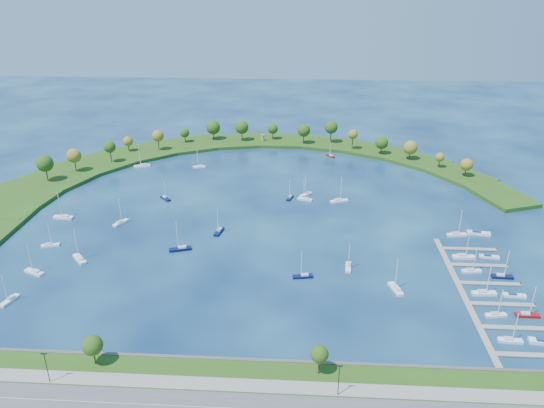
# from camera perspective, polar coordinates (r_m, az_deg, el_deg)

# --- Properties ---
(ground) EXTENTS (700.00, 700.00, 0.00)m
(ground) POSITION_cam_1_polar(r_m,az_deg,el_deg) (246.73, -1.23, -1.29)
(ground) COLOR #071640
(ground) RESTS_ON ground
(breakwater) EXTENTS (286.74, 247.64, 2.00)m
(breakwater) POSITION_cam_1_polar(r_m,az_deg,el_deg) (297.56, -9.42, 3.15)
(breakwater) COLOR #2C4B14
(breakwater) RESTS_ON ground
(breakwater_trees) EXTENTS (238.22, 92.88, 14.82)m
(breakwater_trees) POSITION_cam_1_polar(r_m,az_deg,el_deg) (325.92, -2.77, 7.11)
(breakwater_trees) COLOR #382314
(breakwater_trees) RESTS_ON breakwater
(harbor_tower) EXTENTS (2.60, 2.60, 4.26)m
(harbor_tower) POSITION_cam_1_polar(r_m,az_deg,el_deg) (352.37, -1.03, 7.35)
(harbor_tower) COLOR gray
(harbor_tower) RESTS_ON breakwater
(dock_system) EXTENTS (24.28, 82.00, 1.60)m
(dock_system) POSITION_cam_1_polar(r_m,az_deg,el_deg) (203.82, 22.26, -9.09)
(dock_system) COLOR gray
(dock_system) RESTS_ON ground
(moored_boat_0) EXTENTS (4.88, 9.02, 12.77)m
(moored_boat_0) POSITION_cam_1_polar(r_m,az_deg,el_deg) (195.90, 13.54, -9.03)
(moored_boat_0) COLOR white
(moored_boat_0) RESTS_ON ground
(moored_boat_1) EXTENTS (8.15, 8.68, 13.69)m
(moored_boat_1) POSITION_cam_1_polar(r_m,az_deg,el_deg) (222.77, -20.50, -5.66)
(moored_boat_1) COLOR white
(moored_boat_1) RESTS_ON ground
(moored_boat_2) EXTENTS (6.82, 7.08, 11.29)m
(moored_boat_2) POSITION_cam_1_polar(r_m,az_deg,el_deg) (269.37, 3.79, 1.13)
(moored_boat_2) COLOR white
(moored_boat_2) RESTS_ON ground
(moored_boat_3) EXTENTS (6.65, 6.89, 11.00)m
(moored_boat_3) POSITION_cam_1_polar(r_m,az_deg,el_deg) (269.68, -11.70, 0.68)
(moored_boat_3) COLOR #0A103E
(moored_boat_3) RESTS_ON ground
(moored_boat_4) EXTENTS (2.88, 7.79, 11.20)m
(moored_boat_4) POSITION_cam_1_polar(r_m,az_deg,el_deg) (206.01, 8.44, -6.81)
(moored_boat_4) COLOR white
(moored_boat_4) RESTS_ON ground
(moored_boat_5) EXTENTS (9.48, 5.26, 13.43)m
(moored_boat_5) POSITION_cam_1_polar(r_m,az_deg,el_deg) (219.54, -10.09, -4.84)
(moored_boat_5) COLOR #0A103E
(moored_boat_5) RESTS_ON ground
(moored_boat_6) EXTENTS (4.27, 8.11, 11.48)m
(moored_boat_6) POSITION_cam_1_polar(r_m,az_deg,el_deg) (206.67, -27.02, -9.38)
(moored_boat_6) COLOR white
(moored_boat_6) RESTS_ON ground
(moored_boat_7) EXTENTS (7.94, 3.40, 11.31)m
(moored_boat_7) POSITION_cam_1_polar(r_m,az_deg,el_deg) (198.28, 3.44, -7.90)
(moored_boat_7) COLOR #0A103E
(moored_boat_7) RESTS_ON ground
(moored_boat_8) EXTENTS (9.91, 5.75, 14.06)m
(moored_boat_8) POSITION_cam_1_polar(r_m,az_deg,el_deg) (318.66, -14.16, 4.15)
(moored_boat_8) COLOR white
(moored_boat_8) RESTS_ON ground
(moored_boat_9) EXTENTS (3.91, 8.49, 12.05)m
(moored_boat_9) POSITION_cam_1_polar(r_m,az_deg,el_deg) (231.62, -5.89, -2.96)
(moored_boat_9) COLOR #0A103E
(moored_boat_9) RESTS_ON ground
(moored_boat_10) EXTENTS (7.74, 3.61, 10.97)m
(moored_boat_10) POSITION_cam_1_polar(r_m,az_deg,el_deg) (311.16, -8.05, 4.16)
(moored_boat_10) COLOR white
(moored_boat_10) RESTS_ON ground
(moored_boat_11) EXTENTS (8.75, 5.57, 12.50)m
(moored_boat_11) POSITION_cam_1_polar(r_m,az_deg,el_deg) (220.43, -24.79, -6.78)
(moored_boat_11) COLOR white
(moored_boat_11) RESTS_ON ground
(moored_boat_12) EXTENTS (5.58, 6.34, 9.75)m
(moored_boat_12) POSITION_cam_1_polar(r_m,az_deg,el_deg) (329.13, 6.48, 5.36)
(moored_boat_12) COLOR maroon
(moored_boat_12) RESTS_ON ground
(moored_boat_13) EXTENTS (9.46, 5.62, 13.44)m
(moored_boat_13) POSITION_cam_1_polar(r_m,az_deg,el_deg) (263.08, 7.42, 0.40)
(moored_boat_13) COLOR white
(moored_boat_13) RESTS_ON ground
(moored_boat_14) EXTENTS (6.00, 8.22, 11.99)m
(moored_boat_14) POSITION_cam_1_polar(r_m,az_deg,el_deg) (248.37, -16.39, -1.93)
(moored_boat_14) COLOR white
(moored_boat_14) RESTS_ON ground
(moored_boat_15) EXTENTS (9.50, 3.35, 13.70)m
(moored_boat_15) POSITION_cam_1_polar(r_m,az_deg,el_deg) (262.61, -22.06, -1.31)
(moored_boat_15) COLOR white
(moored_boat_15) RESTS_ON ground
(moored_boat_16) EXTENTS (3.77, 7.24, 10.25)m
(moored_boat_16) POSITION_cam_1_polar(r_m,az_deg,el_deg) (265.01, 1.99, 0.76)
(moored_boat_16) COLOR #0A103E
(moored_boat_16) RESTS_ON ground
(moored_boat_17) EXTENTS (7.85, 4.04, 11.11)m
(moored_boat_17) POSITION_cam_1_polar(r_m,az_deg,el_deg) (263.71, 3.67, 0.61)
(moored_boat_17) COLOR white
(moored_boat_17) RESTS_ON ground
(moored_boat_18) EXTENTS (7.71, 4.11, 10.91)m
(moored_boat_18) POSITION_cam_1_polar(r_m,az_deg,el_deg) (238.63, -23.33, -4.13)
(moored_boat_18) COLOR white
(moored_boat_18) RESTS_ON ground
(docked_boat_0) EXTENTS (7.57, 2.55, 10.96)m
(docked_boat_0) POSITION_cam_1_polar(r_m,az_deg,el_deg) (183.30, 24.84, -13.44)
(docked_boat_0) COLOR white
(docked_boat_0) RESTS_ON ground
(docked_boat_1) EXTENTS (9.72, 3.72, 1.93)m
(docked_boat_1) POSITION_cam_1_polar(r_m,az_deg,el_deg) (187.34, 27.89, -13.29)
(docked_boat_1) COLOR white
(docked_boat_1) RESTS_ON ground
(docked_boat_2) EXTENTS (7.35, 2.99, 10.49)m
(docked_boat_2) POSITION_cam_1_polar(r_m,az_deg,el_deg) (193.25, 23.52, -11.10)
(docked_boat_2) COLOR white
(docked_boat_2) RESTS_ON ground
(docked_boat_3) EXTENTS (8.02, 2.27, 11.78)m
(docked_boat_3) POSITION_cam_1_polar(r_m,az_deg,el_deg) (197.48, 26.38, -10.86)
(docked_boat_3) COLOR maroon
(docked_boat_3) RESTS_ON ground
(docked_boat_4) EXTENTS (8.86, 3.08, 12.79)m
(docked_boat_4) POSITION_cam_1_polar(r_m,az_deg,el_deg) (203.21, 22.38, -9.03)
(docked_boat_4) COLOR white
(docked_boat_4) RESTS_ON ground
(docked_boat_5) EXTENTS (8.03, 2.98, 1.60)m
(docked_boat_5) POSITION_cam_1_polar(r_m,az_deg,el_deg) (206.56, 25.20, -9.11)
(docked_boat_5) COLOR white
(docked_boat_5) RESTS_ON ground
(docked_boat_6) EXTENTS (7.70, 2.86, 11.06)m
(docked_boat_6) POSITION_cam_1_polar(r_m,az_deg,el_deg) (215.58, 21.18, -6.84)
(docked_boat_6) COLOR white
(docked_boat_6) RESTS_ON ground
(docked_boat_7) EXTENTS (8.12, 2.57, 11.82)m
(docked_boat_7) POSITION_cam_1_polar(r_m,az_deg,el_deg) (216.29, 24.10, -7.26)
(docked_boat_7) COLOR #0A103E
(docked_boat_7) RESTS_ON ground
(docked_boat_8) EXTENTS (8.98, 2.76, 13.10)m
(docked_boat_8) POSITION_cam_1_polar(r_m,az_deg,el_deg) (224.43, 20.42, -5.42)
(docked_boat_8) COLOR white
(docked_boat_8) RESTS_ON ground
(docked_boat_9) EXTENTS (8.01, 3.20, 1.59)m
(docked_boat_9) POSITION_cam_1_polar(r_m,az_deg,el_deg) (228.71, 22.87, -5.37)
(docked_boat_9) COLOR white
(docked_boat_9) RESTS_ON ground
(docked_boat_10) EXTENTS (8.75, 3.58, 12.50)m
(docked_boat_10) POSITION_cam_1_polar(r_m,az_deg,el_deg) (241.72, 19.74, -3.15)
(docked_boat_10) COLOR white
(docked_boat_10) RESTS_ON ground
(docked_boat_11) EXTENTS (10.23, 4.33, 2.02)m
(docked_boat_11) POSITION_cam_1_polar(r_m,az_deg,el_deg) (246.52, 21.84, -2.99)
(docked_boat_11) COLOR white
(docked_boat_11) RESTS_ON ground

